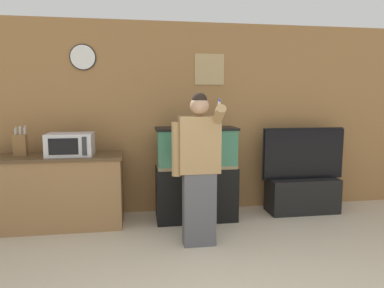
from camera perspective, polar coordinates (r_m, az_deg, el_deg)
wall_back_paneled at (r=4.78m, az=-0.61°, el=4.29°), size 10.00×0.08×2.60m
counter_island at (r=4.56m, az=-22.10°, el=-7.30°), size 1.70×0.60×0.89m
microwave at (r=4.37m, az=-19.61°, el=-0.06°), size 0.53×0.38×0.27m
knife_block at (r=4.60m, az=-26.69°, el=-0.09°), size 0.15×0.10×0.36m
aquarium_on_stand at (r=4.46m, az=0.66°, el=-4.98°), size 1.03×0.47×1.21m
tv_on_stand at (r=5.04m, az=17.91°, el=-6.82°), size 1.17×0.40×1.18m
person_standing at (r=3.63m, az=1.09°, el=-3.89°), size 0.52×0.39×1.64m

